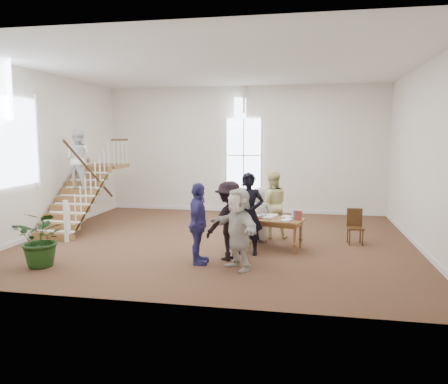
% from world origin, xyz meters
% --- Properties ---
extents(ground, '(10.00, 10.00, 0.00)m').
position_xyz_m(ground, '(0.00, 0.00, 0.00)').
color(ground, '#4F2D1F').
rests_on(ground, ground).
extents(room_shell, '(10.49, 10.00, 10.00)m').
position_xyz_m(room_shell, '(-0.00, 4.39, 0.40)').
color(room_shell, white).
rests_on(room_shell, ground).
extents(staircase, '(1.10, 4.10, 2.92)m').
position_xyz_m(staircase, '(-4.34, 0.75, 1.62)').
color(staircase, brown).
rests_on(staircase, ground).
extents(library_table, '(1.72, 1.12, 0.81)m').
position_xyz_m(library_table, '(1.37, -0.56, 0.67)').
color(library_table, brown).
rests_on(library_table, ground).
extents(police_officer, '(0.72, 0.49, 1.91)m').
position_xyz_m(police_officer, '(0.94, -1.22, 0.96)').
color(police_officer, black).
rests_on(police_officer, ground).
extents(elderly_woman, '(0.73, 0.50, 1.43)m').
position_xyz_m(elderly_woman, '(1.04, 0.03, 0.71)').
color(elderly_woman, '#B9B3AB').
rests_on(elderly_woman, ground).
extents(person_yellow, '(1.03, 0.88, 1.82)m').
position_xyz_m(person_yellow, '(1.34, 0.53, 0.91)').
color(person_yellow, '#EDE194').
rests_on(person_yellow, ground).
extents(woman_cluster_a, '(0.51, 1.06, 1.76)m').
position_xyz_m(woman_cluster_a, '(-0.02, -2.20, 0.88)').
color(woman_cluster_a, navy).
rests_on(woman_cluster_a, ground).
extents(woman_cluster_b, '(1.26, 1.27, 1.76)m').
position_xyz_m(woman_cluster_b, '(0.58, -1.75, 0.88)').
color(woman_cluster_b, black).
rests_on(woman_cluster_b, ground).
extents(woman_cluster_c, '(1.43, 1.51, 1.71)m').
position_xyz_m(woman_cluster_c, '(0.88, -2.40, 0.85)').
color(woman_cluster_c, silver).
rests_on(woman_cluster_c, ground).
extents(floor_plant, '(1.14, 1.01, 1.20)m').
position_xyz_m(floor_plant, '(-3.21, -3.00, 0.60)').
color(floor_plant, '#183611').
rests_on(floor_plant, ground).
extents(side_chair, '(0.42, 0.42, 0.90)m').
position_xyz_m(side_chair, '(3.48, 0.28, 0.50)').
color(side_chair, '#341D0E').
rests_on(side_chair, ground).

